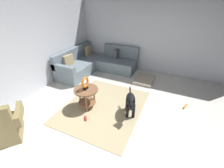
# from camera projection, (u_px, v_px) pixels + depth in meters

# --- Properties ---
(ground_plane) EXTENTS (6.00, 6.00, 0.10)m
(ground_plane) POSITION_uv_depth(u_px,v_px,m) (127.00, 119.00, 3.64)
(ground_plane) COLOR silver
(wall_back) EXTENTS (6.00, 0.12, 2.70)m
(wall_back) POSITION_uv_depth(u_px,v_px,m) (24.00, 47.00, 4.00)
(wall_back) COLOR silver
(wall_back) RESTS_ON ground_plane
(wall_right) EXTENTS (0.12, 6.00, 2.70)m
(wall_right) POSITION_uv_depth(u_px,v_px,m) (158.00, 35.00, 5.25)
(wall_right) COLOR silver
(wall_right) RESTS_ON ground_plane
(area_rug) EXTENTS (2.30, 1.90, 0.01)m
(area_rug) POSITION_uv_depth(u_px,v_px,m) (104.00, 106.00, 3.98)
(area_rug) COLOR tan
(area_rug) RESTS_ON ground_plane
(sectional_couch) EXTENTS (2.20, 2.25, 0.88)m
(sectional_couch) POSITION_uv_depth(u_px,v_px,m) (95.00, 64.00, 5.76)
(sectional_couch) COLOR slate
(sectional_couch) RESTS_ON ground_plane
(armchair) EXTENTS (1.00, 0.98, 0.88)m
(armchair) POSITION_uv_depth(u_px,v_px,m) (1.00, 127.00, 2.92)
(armchair) COLOR olive
(armchair) RESTS_ON ground_plane
(side_table) EXTENTS (0.60, 0.60, 0.54)m
(side_table) POSITION_uv_depth(u_px,v_px,m) (86.00, 93.00, 3.78)
(side_table) COLOR brown
(side_table) RESTS_ON ground_plane
(torus_sculpture) EXTENTS (0.28, 0.08, 0.33)m
(torus_sculpture) POSITION_uv_depth(u_px,v_px,m) (85.00, 83.00, 3.63)
(torus_sculpture) COLOR black
(torus_sculpture) RESTS_ON side_table
(dog_bed_mat) EXTENTS (0.80, 0.60, 0.09)m
(dog_bed_mat) POSITION_uv_depth(u_px,v_px,m) (145.00, 80.00, 5.18)
(dog_bed_mat) COLOR #B2A38E
(dog_bed_mat) RESTS_ON ground_plane
(dog) EXTENTS (0.81, 0.40, 0.63)m
(dog) POSITION_uv_depth(u_px,v_px,m) (131.00, 102.00, 3.54)
(dog) COLOR black
(dog) RESTS_ON ground_plane
(dog_toy_rope) EXTENTS (0.20, 0.11, 0.05)m
(dog_toy_rope) POSITION_uv_depth(u_px,v_px,m) (185.00, 106.00, 3.95)
(dog_toy_rope) COLOR orange
(dog_toy_rope) RESTS_ON ground_plane
(dog_toy_bone) EXTENTS (0.18, 0.16, 0.06)m
(dog_toy_bone) POSITION_uv_depth(u_px,v_px,m) (86.00, 118.00, 3.56)
(dog_toy_bone) COLOR red
(dog_toy_bone) RESTS_ON ground_plane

